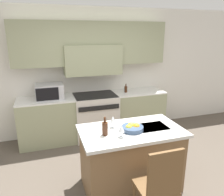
{
  "coord_description": "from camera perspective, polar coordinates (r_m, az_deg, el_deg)",
  "views": [
    {
      "loc": [
        -1.0,
        -2.32,
        2.17
      ],
      "look_at": [
        0.05,
        0.94,
        1.15
      ],
      "focal_mm": 35.0,
      "sensor_mm": 36.0,
      "label": 1
    }
  ],
  "objects": [
    {
      "name": "ground_plane",
      "position": [
        3.33,
        4.57,
        -24.16
      ],
      "size": [
        10.0,
        10.0,
        0.0
      ],
      "primitive_type": "plane",
      "color": "brown"
    },
    {
      "name": "back_cabinetry",
      "position": [
        4.69,
        -5.44,
        9.27
      ],
      "size": [
        10.0,
        0.46,
        2.7
      ],
      "color": "silver",
      "rests_on": "ground_plane"
    },
    {
      "name": "back_counter",
      "position": [
        4.73,
        -4.4,
        -4.61
      ],
      "size": [
        3.09,
        0.62,
        0.93
      ],
      "color": "gray",
      "rests_on": "ground_plane"
    },
    {
      "name": "range_stove",
      "position": [
        4.71,
        -4.34,
        -4.65
      ],
      "size": [
        0.89,
        0.7,
        0.94
      ],
      "color": "beige",
      "rests_on": "ground_plane"
    },
    {
      "name": "microwave",
      "position": [
        4.43,
        -15.99,
        1.66
      ],
      "size": [
        0.53,
        0.41,
        0.29
      ],
      "color": "#B7B7BC",
      "rests_on": "back_counter"
    },
    {
      "name": "kitchen_island",
      "position": [
        3.25,
        4.89,
        -15.38
      ],
      "size": [
        1.41,
        0.81,
        0.9
      ],
      "color": "brown",
      "rests_on": "ground_plane"
    },
    {
      "name": "island_chair",
      "position": [
        2.61,
        12.24,
        -21.22
      ],
      "size": [
        0.42,
        0.4,
        1.05
      ],
      "color": "brown",
      "rests_on": "ground_plane"
    },
    {
      "name": "wine_bottle",
      "position": [
        2.84,
        -1.85,
        -7.9
      ],
      "size": [
        0.08,
        0.08,
        0.25
      ],
      "color": "#422314",
      "rests_on": "kitchen_island"
    },
    {
      "name": "wine_glass_near",
      "position": [
        2.77,
        2.46,
        -8.05
      ],
      "size": [
        0.08,
        0.08,
        0.17
      ],
      "color": "white",
      "rests_on": "kitchen_island"
    },
    {
      "name": "wine_glass_far",
      "position": [
        3.04,
        0.25,
        -5.7
      ],
      "size": [
        0.08,
        0.08,
        0.17
      ],
      "color": "white",
      "rests_on": "kitchen_island"
    },
    {
      "name": "fruit_bowl",
      "position": [
        3.0,
        5.35,
        -7.76
      ],
      "size": [
        0.3,
        0.3,
        0.1
      ],
      "color": "#384C6B",
      "rests_on": "kitchen_island"
    },
    {
      "name": "oil_bottle_on_counter",
      "position": [
        4.75,
        3.64,
        2.34
      ],
      "size": [
        0.06,
        0.06,
        0.19
      ],
      "color": "#422314",
      "rests_on": "back_counter"
    }
  ]
}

